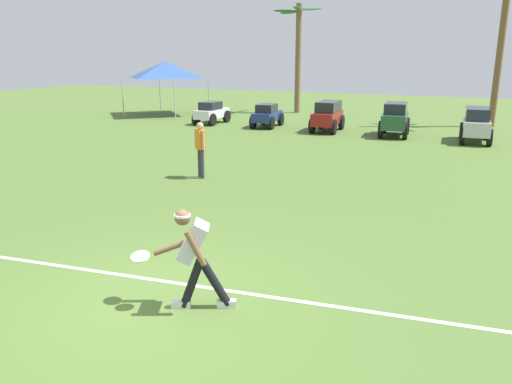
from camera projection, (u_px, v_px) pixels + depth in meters
The scene contains 13 objects.
ground_plane at pixel (149, 304), 6.89m from camera, with size 80.00×80.00×0.00m, color #4D6B2E.
field_line_paint at pixel (178, 283), 7.51m from camera, with size 26.05×0.08×0.01m, color white.
frisbee_thrower at pixel (194, 253), 6.60m from camera, with size 1.13×0.55×1.40m.
frisbee_in_flight at pixel (140, 256), 6.81m from camera, with size 0.32×0.32×0.09m.
teammate_near_sideline at pixel (200, 145), 13.79m from camera, with size 0.44×0.36×1.56m.
parked_car_slot_a at pixel (211, 112), 25.06m from camera, with size 1.14×2.22×1.10m.
parked_car_slot_b at pixel (267, 115), 23.87m from camera, with size 1.30×2.28×1.10m.
parked_car_slot_c at pixel (328, 115), 22.49m from camera, with size 1.32×2.47×1.34m.
parked_car_slot_d at pixel (395, 119), 21.14m from camera, with size 1.41×2.45×1.40m.
parked_car_slot_e at pixel (476, 124), 19.69m from camera, with size 1.31×2.46×1.34m.
palm_tree_far_left at pixel (298, 50), 29.17m from camera, with size 3.05×3.45×6.22m.
palm_tree_left_of_centre at pixel (503, 28), 22.94m from camera, with size 3.22×3.47×7.49m.
event_tent at pixel (166, 70), 28.33m from camera, with size 3.68×3.68×3.02m.
Camera 1 is at (4.03, -4.99, 3.32)m, focal length 35.00 mm.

